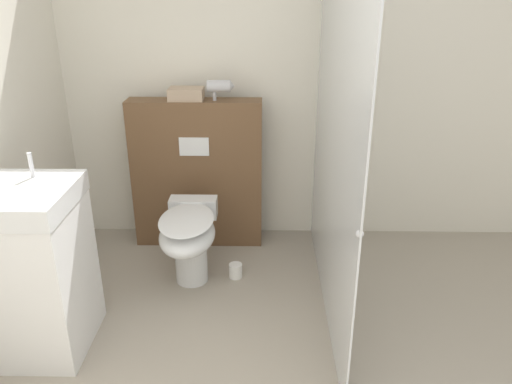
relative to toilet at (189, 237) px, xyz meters
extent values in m
cube|color=silver|center=(0.44, 0.84, 0.88)|extent=(8.00, 0.06, 2.50)
cube|color=brown|center=(-0.01, 0.63, 0.22)|extent=(1.00, 0.20, 1.16)
cube|color=white|center=(-0.01, 0.53, 0.47)|extent=(0.22, 0.01, 0.14)
cube|color=silver|center=(0.91, -0.16, 0.65)|extent=(0.01, 1.94, 2.03)
sphere|color=#B2B2B7|center=(0.91, -1.10, 0.61)|extent=(0.04, 0.04, 0.04)
cylinder|color=white|center=(0.00, 0.04, -0.17)|extent=(0.22, 0.22, 0.39)
ellipsoid|color=white|center=(0.00, -0.06, 0.05)|extent=(0.37, 0.55, 0.20)
ellipsoid|color=white|center=(0.00, -0.06, 0.16)|extent=(0.36, 0.54, 0.02)
cube|color=white|center=(0.00, 0.26, 0.10)|extent=(0.34, 0.14, 0.14)
cube|color=white|center=(-0.74, -0.64, 0.07)|extent=(0.49, 0.56, 0.87)
cube|color=white|center=(-0.74, -0.64, 0.56)|extent=(0.50, 0.57, 0.12)
cylinder|color=silver|center=(-0.74, -0.49, 0.69)|extent=(0.02, 0.02, 0.14)
cylinder|color=#B7B7BC|center=(0.18, 0.62, 0.90)|extent=(0.17, 0.09, 0.09)
cone|color=#B7B7BC|center=(0.27, 0.62, 0.90)|extent=(0.03, 0.07, 0.07)
cylinder|color=#B7B7BC|center=(0.14, 0.62, 0.84)|extent=(0.03, 0.03, 0.10)
cube|color=tan|center=(-0.07, 0.64, 0.84)|extent=(0.25, 0.18, 0.09)
cylinder|color=white|center=(0.31, 0.08, -0.31)|extent=(0.09, 0.09, 0.10)
camera|label=1|loc=(0.51, -2.98, 1.60)|focal=35.00mm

